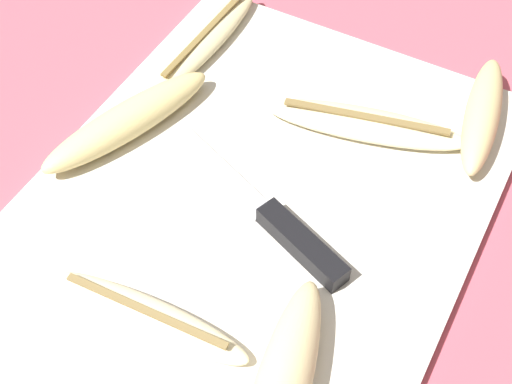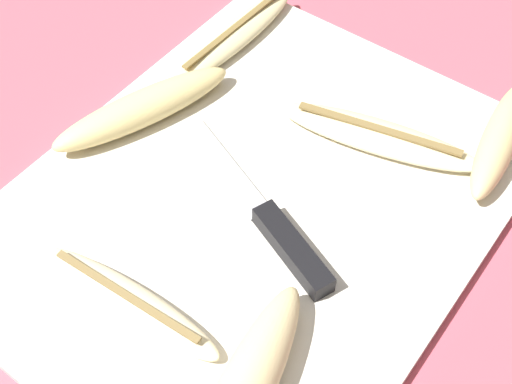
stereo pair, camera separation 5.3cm
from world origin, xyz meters
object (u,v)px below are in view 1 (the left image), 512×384
at_px(banana_cream_curved, 365,124).
at_px(banana_spotted_left, 482,114).
at_px(knife, 284,229).
at_px(banana_soft_right, 206,40).
at_px(banana_bright_far, 147,317).
at_px(banana_golden_short, 128,120).

distance_m(banana_cream_curved, banana_spotted_left, 0.11).
relative_size(knife, banana_spotted_left, 1.33).
bearing_deg(banana_cream_curved, banana_spotted_left, -57.62).
xyz_separation_m(banana_soft_right, banana_bright_far, (-0.30, -0.13, -0.00)).
height_order(banana_soft_right, banana_bright_far, same).
bearing_deg(banana_soft_right, banana_bright_far, -156.77).
xyz_separation_m(banana_cream_curved, banana_bright_far, (-0.27, 0.07, -0.00)).
height_order(banana_golden_short, banana_spotted_left, same).
relative_size(banana_soft_right, banana_golden_short, 1.01).
bearing_deg(banana_spotted_left, banana_bright_far, 153.88).
xyz_separation_m(banana_bright_far, banana_spotted_left, (0.33, -0.16, 0.01)).
height_order(knife, banana_bright_far, banana_bright_far).
relative_size(banana_cream_curved, banana_golden_short, 1.06).
xyz_separation_m(banana_bright_far, banana_golden_short, (0.16, 0.13, 0.01)).
xyz_separation_m(knife, banana_cream_curved, (0.14, -0.01, 0.00)).
relative_size(knife, banana_soft_right, 1.11).
height_order(banana_cream_curved, banana_golden_short, banana_golden_short).
xyz_separation_m(banana_soft_right, banana_golden_short, (-0.14, 0.00, 0.01)).
xyz_separation_m(banana_soft_right, banana_spotted_left, (0.03, -0.29, 0.01)).
height_order(banana_cream_curved, banana_bright_far, same).
xyz_separation_m(banana_cream_curved, banana_golden_short, (-0.11, 0.19, 0.01)).
relative_size(banana_cream_curved, banana_spotted_left, 1.25).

